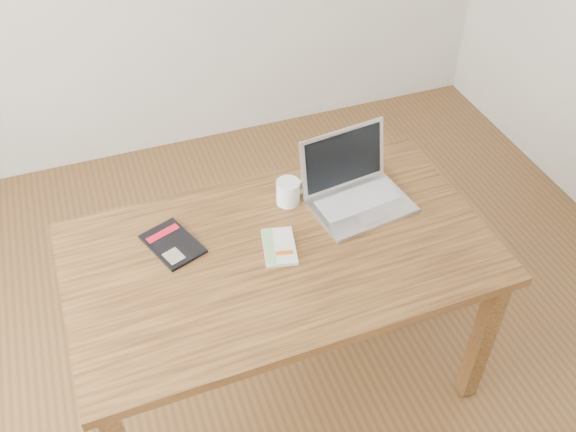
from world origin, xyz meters
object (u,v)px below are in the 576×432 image
object	(u,v)px
white_guidebook	(279,247)
black_guidebook	(172,244)
laptop	(355,189)
coffee_mug	(289,191)
desk	(281,267)

from	to	relation	value
white_guidebook	black_guidebook	distance (m)	0.39
white_guidebook	laptop	distance (m)	0.39
laptop	coffee_mug	xyz separation A→B (m)	(-0.24, 0.08, -0.00)
black_guidebook	desk	bearing A→B (deg)	-44.82
coffee_mug	laptop	bearing A→B (deg)	-28.56
desk	laptop	world-z (taller)	laptop
coffee_mug	desk	bearing A→B (deg)	-127.41
white_guidebook	laptop	xyz separation A→B (m)	(0.36, 0.15, 0.05)
desk	white_guidebook	size ratio (longest dim) A/B	7.50
laptop	desk	bearing A→B (deg)	-163.40
black_guidebook	laptop	size ratio (longest dim) A/B	0.65
white_guidebook	coffee_mug	bearing A→B (deg)	74.55
desk	black_guidebook	size ratio (longest dim) A/B	5.82
black_guidebook	laptop	xyz separation A→B (m)	(0.72, 0.00, 0.05)
white_guidebook	black_guidebook	xyz separation A→B (m)	(-0.36, 0.15, -0.00)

